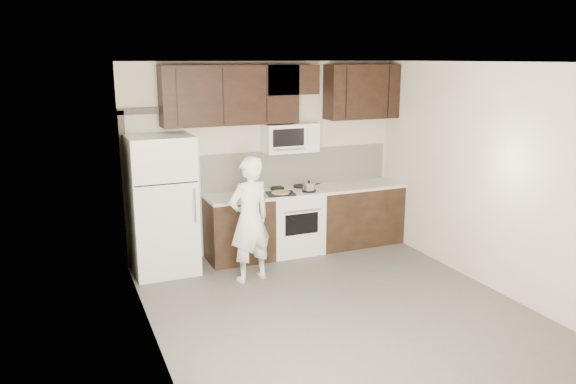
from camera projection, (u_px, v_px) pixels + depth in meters
floor at (337, 308)px, 6.31m from camera, size 4.50×4.50×0.00m
back_wall at (265, 158)px, 8.01m from camera, size 4.00×0.00×4.00m
ceiling at (342, 62)px, 5.68m from camera, size 4.50×4.50×0.00m
counter_run at (312, 219)px, 8.17m from camera, size 2.95×0.64×0.91m
stove at (293, 221)px, 8.05m from camera, size 0.76×0.66×0.94m
backsplash at (297, 167)px, 8.23m from camera, size 2.90×0.02×0.54m
upper_cabinets at (283, 92)px, 7.71m from camera, size 3.48×0.35×0.78m
microwave at (290, 138)px, 7.88m from camera, size 0.76×0.42×0.40m
refrigerator at (163, 205)px, 7.21m from camera, size 0.80×0.76×1.80m
door_trim at (128, 176)px, 7.27m from camera, size 0.50×0.08×2.12m
saucepan at (309, 187)px, 7.87m from camera, size 0.29×0.17×0.17m
baking_tray at (281, 194)px, 7.72m from camera, size 0.42×0.35×0.02m
pizza at (281, 192)px, 7.72m from camera, size 0.30×0.30×0.02m
person at (250, 219)px, 6.94m from camera, size 0.66×0.52×1.59m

